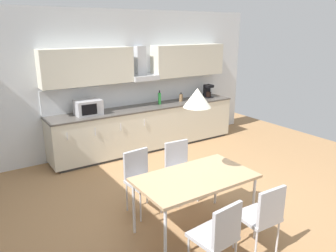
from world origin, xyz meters
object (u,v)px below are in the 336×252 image
(bottle_brown, at_px, (181,98))
(pendant_lamp, at_px, (197,98))
(chair_far_left, at_px, (140,175))
(chair_near_right, at_px, (263,214))
(microwave, at_px, (88,107))
(chair_far_right, at_px, (180,165))
(chair_near_left, at_px, (219,233))
(dining_table, at_px, (195,180))
(coffee_maker, at_px, (208,91))
(bottle_green, at_px, (160,98))

(bottle_brown, distance_m, pendant_lamp, 3.59)
(chair_far_left, bearing_deg, chair_near_right, -67.61)
(microwave, xyz_separation_m, chair_far_right, (0.59, -2.13, -0.52))
(chair_near_left, distance_m, pendant_lamp, 1.47)
(dining_table, distance_m, chair_near_left, 0.88)
(bottle_brown, relative_size, pendant_lamp, 0.60)
(dining_table, distance_m, chair_near_right, 0.88)
(bottle_brown, bearing_deg, dining_table, -122.49)
(bottle_brown, xyz_separation_m, dining_table, (-1.89, -2.96, -0.30))
(chair_near_left, relative_size, pendant_lamp, 2.72)
(dining_table, relative_size, pendant_lamp, 4.54)
(microwave, bearing_deg, chair_far_left, -91.99)
(coffee_maker, distance_m, bottle_green, 1.32)
(chair_far_right, distance_m, chair_near_right, 1.60)
(chair_far_right, xyz_separation_m, chair_near_right, (-0.01, -1.60, 0.00))
(coffee_maker, height_order, pendant_lamp, pendant_lamp)
(microwave, height_order, dining_table, microwave)
(coffee_maker, height_order, bottle_brown, coffee_maker)
(bottle_brown, height_order, chair_near_right, bottle_brown)
(microwave, xyz_separation_m, coffee_maker, (2.91, 0.03, 0.01))
(coffee_maker, height_order, chair_far_right, coffee_maker)
(bottle_brown, distance_m, chair_near_left, 4.39)
(bottle_green, bearing_deg, chair_far_right, -114.72)
(bottle_green, bearing_deg, pendant_lamp, -114.16)
(bottle_green, height_order, pendant_lamp, pendant_lamp)
(bottle_green, relative_size, chair_near_right, 0.34)
(microwave, relative_size, coffee_maker, 1.60)
(bottle_brown, height_order, chair_near_left, bottle_brown)
(coffee_maker, bearing_deg, dining_table, -131.89)
(microwave, relative_size, chair_far_right, 0.55)
(coffee_maker, bearing_deg, bottle_green, 179.33)
(microwave, height_order, chair_far_left, microwave)
(pendant_lamp, bearing_deg, bottle_green, 65.84)
(chair_near_left, relative_size, chair_near_right, 1.00)
(dining_table, relative_size, chair_far_left, 1.67)
(bottle_green, distance_m, pendant_lamp, 3.33)
(dining_table, xyz_separation_m, chair_far_left, (-0.33, 0.80, -0.16))
(coffee_maker, bearing_deg, pendant_lamp, -131.89)
(coffee_maker, bearing_deg, chair_far_right, -137.06)
(chair_far_right, bearing_deg, dining_table, -112.61)
(bottle_green, xyz_separation_m, chair_far_right, (-1.00, -2.17, -0.51))
(dining_table, bearing_deg, chair_near_right, -67.93)
(microwave, bearing_deg, dining_table, -84.93)
(microwave, bearing_deg, pendant_lamp, -84.93)
(chair_near_right, bearing_deg, bottle_green, 75.01)
(coffee_maker, bearing_deg, chair_near_left, -128.34)
(microwave, bearing_deg, bottle_green, 1.50)
(coffee_maker, distance_m, dining_table, 3.99)
(dining_table, height_order, chair_near_left, chair_near_left)
(coffee_maker, distance_m, chair_far_left, 3.73)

